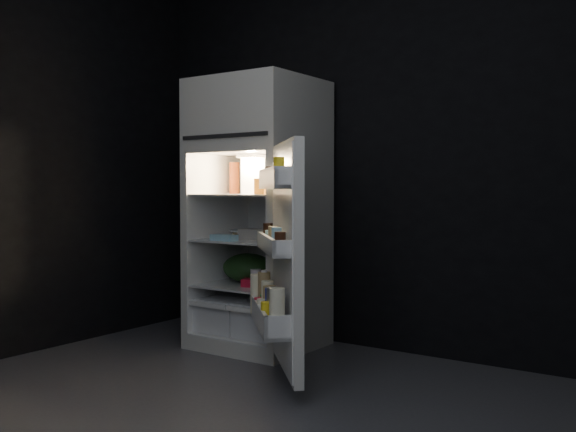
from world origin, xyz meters
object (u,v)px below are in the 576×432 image
Objects in this scene: refrigerator at (260,205)px; egg_carton at (260,234)px; fridge_door at (281,261)px; yogurt_tray at (263,283)px; milk_jug at (256,176)px.

egg_carton is (0.06, -0.09, -0.19)m from refrigerator.
yogurt_tray is (-0.52, 0.53, -0.22)m from fridge_door.
fridge_door is 4.69× the size of yogurt_tray.
milk_jug reaches higher than yogurt_tray.
egg_carton is (0.11, -0.10, -0.38)m from milk_jug.
refrigerator is 6.84× the size of yogurt_tray.
refrigerator is at bearing 134.23° from fridge_door.
yogurt_tray is (0.06, -0.04, -0.31)m from egg_carton.
refrigerator is at bearing -37.53° from milk_jug.
fridge_door is at bearing -67.13° from milk_jug.
refrigerator is 0.20m from milk_jug.
milk_jug is at bearing 135.86° from egg_carton.
fridge_door is 0.77m from yogurt_tray.
refrigerator is 0.22m from egg_carton.
milk_jug is 0.85× the size of egg_carton.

